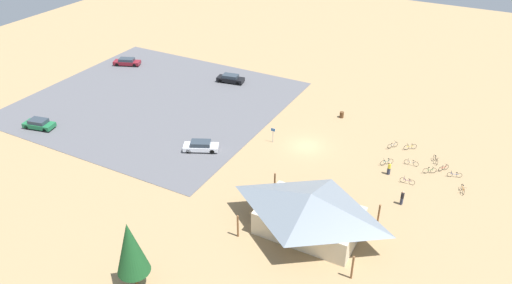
% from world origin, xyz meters
% --- Properties ---
extents(ground, '(160.00, 160.00, 0.00)m').
position_xyz_m(ground, '(0.00, 0.00, 0.00)').
color(ground, '#9E7F56').
rests_on(ground, ground).
extents(parking_lot_asphalt, '(37.72, 35.38, 0.05)m').
position_xyz_m(parking_lot_asphalt, '(26.06, -1.19, 0.03)').
color(parking_lot_asphalt, '#56565B').
rests_on(parking_lot_asphalt, ground).
extents(bike_pavilion, '(12.31, 8.70, 4.69)m').
position_xyz_m(bike_pavilion, '(-6.85, 15.37, 2.64)').
color(bike_pavilion, beige).
rests_on(bike_pavilion, ground).
extents(trash_bin, '(0.60, 0.60, 0.90)m').
position_xyz_m(trash_bin, '(-1.39, -9.86, 0.45)').
color(trash_bin, brown).
rests_on(trash_bin, ground).
extents(lot_sign, '(0.56, 0.08, 2.20)m').
position_xyz_m(lot_sign, '(4.35, 1.21, 1.41)').
color(lot_sign, '#99999E').
rests_on(lot_sign, ground).
extents(pine_far_west, '(2.93, 2.93, 7.23)m').
position_xyz_m(pine_far_west, '(3.87, 29.55, 4.56)').
color(pine_far_west, brown).
rests_on(pine_far_west, ground).
extents(bicycle_blue_by_bin, '(1.65, 0.68, 0.76)m').
position_xyz_m(bicycle_blue_by_bin, '(-18.47, -1.76, 0.35)').
color(bicycle_blue_by_bin, black).
rests_on(bicycle_blue_by_bin, ground).
extents(bicycle_green_edge_south, '(1.46, 0.96, 0.88)m').
position_xyz_m(bicycle_green_edge_south, '(-15.67, -1.18, 0.40)').
color(bicycle_green_edge_south, black).
rests_on(bicycle_green_edge_south, ground).
extents(bicycle_black_yard_center, '(0.85, 1.54, 0.88)m').
position_xyz_m(bicycle_black_yard_center, '(-15.84, -4.01, 0.40)').
color(bicycle_black_yard_center, black).
rests_on(bicycle_black_yard_center, ground).
extents(bicycle_red_edge_north, '(1.02, 1.35, 0.80)m').
position_xyz_m(bicycle_red_edge_north, '(-17.04, -2.58, 0.36)').
color(bicycle_red_edge_north, black).
rests_on(bicycle_red_edge_north, ground).
extents(bicycle_white_near_porch, '(1.77, 0.48, 0.79)m').
position_xyz_m(bicycle_white_near_porch, '(-13.31, -1.91, 0.36)').
color(bicycle_white_near_porch, black).
rests_on(bicycle_white_near_porch, ground).
extents(bicycle_orange_yard_left, '(0.63, 1.61, 0.87)m').
position_xyz_m(bicycle_orange_yard_left, '(-19.79, 0.87, 0.38)').
color(bicycle_orange_yard_left, black).
rests_on(bicycle_orange_yard_left, ground).
extents(bicycle_silver_back_row, '(1.02, 1.49, 0.88)m').
position_xyz_m(bicycle_silver_back_row, '(-10.19, -4.92, 0.38)').
color(bicycle_silver_back_row, black).
rests_on(bicycle_silver_back_row, ground).
extents(bicycle_purple_near_sign, '(1.75, 0.48, 0.86)m').
position_xyz_m(bicycle_purple_near_sign, '(-13.81, 2.26, 0.37)').
color(bicycle_purple_near_sign, black).
rests_on(bicycle_purple_near_sign, ground).
extents(bicycle_teal_yard_front, '(1.28, 1.34, 0.89)m').
position_xyz_m(bicycle_teal_yard_front, '(-10.59, -0.58, 0.40)').
color(bicycle_teal_yard_front, black).
rests_on(bicycle_teal_yard_front, ground).
extents(bicycle_yellow_mid_cluster, '(1.42, 1.21, 0.88)m').
position_xyz_m(bicycle_yellow_mid_cluster, '(-12.31, -5.60, 0.39)').
color(bicycle_yellow_mid_cluster, black).
rests_on(bicycle_yellow_mid_cluster, ground).
extents(car_black_by_curb, '(4.75, 2.47, 1.37)m').
position_xyz_m(car_black_by_curb, '(19.35, -12.94, 0.73)').
color(car_black_by_curb, black).
rests_on(car_black_by_curb, parking_lot_asphalt).
extents(car_green_mid_lot, '(4.59, 2.72, 1.35)m').
position_xyz_m(car_green_mid_lot, '(34.95, 13.33, 0.72)').
color(car_green_mid_lot, '#1E6B3D').
rests_on(car_green_mid_lot, parking_lot_asphalt).
extents(car_white_near_entry, '(4.82, 3.51, 1.36)m').
position_xyz_m(car_white_near_entry, '(11.60, 7.58, 0.72)').
color(car_white_near_entry, white).
rests_on(car_white_near_entry, parking_lot_asphalt).
extents(car_maroon_back_corner, '(5.04, 3.37, 1.31)m').
position_xyz_m(car_maroon_back_corner, '(39.78, -10.60, 0.71)').
color(car_maroon_back_corner, maroon).
rests_on(car_maroon_back_corner, parking_lot_asphalt).
extents(visitor_crossing_yard, '(0.40, 0.38, 1.71)m').
position_xyz_m(visitor_crossing_yard, '(-11.34, 1.36, 0.90)').
color(visitor_crossing_yard, '#2D3347').
rests_on(visitor_crossing_yard, ground).
extents(visitor_near_lot, '(0.36, 0.36, 1.78)m').
position_xyz_m(visitor_near_lot, '(-14.16, 6.48, 0.93)').
color(visitor_near_lot, '#2D3347').
rests_on(visitor_near_lot, ground).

